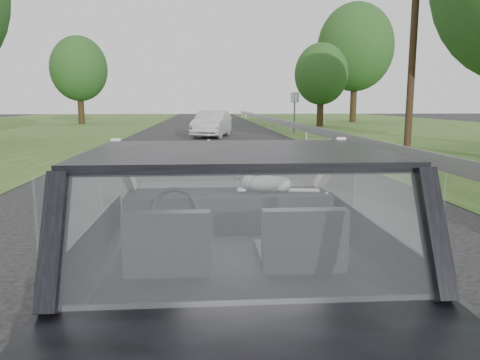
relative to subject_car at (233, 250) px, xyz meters
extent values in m
plane|color=#3D3C3E|center=(0.00, 0.00, -0.72)|extent=(140.00, 140.00, 0.00)
cube|color=black|center=(0.00, 0.00, 0.00)|extent=(1.80, 4.00, 1.45)
cube|color=black|center=(0.00, 0.62, 0.12)|extent=(1.58, 0.45, 0.30)
cube|color=black|center=(-0.40, -0.29, 0.16)|extent=(0.50, 0.72, 0.42)
cube|color=black|center=(0.40, -0.29, 0.16)|extent=(0.50, 0.72, 0.42)
torus|color=black|center=(-0.40, 0.33, 0.20)|extent=(0.36, 0.36, 0.04)
ellipsoid|color=gray|center=(0.31, 0.62, 0.35)|extent=(0.52, 0.19, 0.23)
cube|color=#A5A5A6|center=(4.30, 10.00, -0.15)|extent=(0.05, 90.00, 0.32)
imported|color=silver|center=(0.18, 20.61, -0.07)|extent=(2.37, 4.24, 1.32)
cube|color=#197135|center=(4.92, 23.51, 0.41)|extent=(0.35, 0.90, 2.27)
cylinder|color=#352213|center=(6.48, 11.93, 2.82)|extent=(0.30, 0.30, 7.08)
camera|label=1|loc=(-0.18, -3.01, 0.98)|focal=35.00mm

